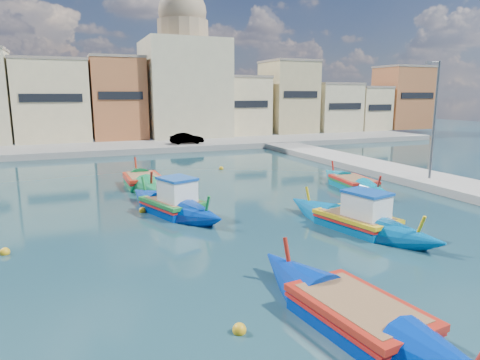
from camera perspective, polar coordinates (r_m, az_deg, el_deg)
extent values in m
plane|color=#122D37|center=(16.71, -5.06, -9.53)|extent=(160.00, 160.00, 0.00)
cube|color=gray|center=(47.51, -16.52, 4.09)|extent=(80.00, 8.00, 0.60)
cube|color=beige|center=(54.69, -23.71, 9.55)|extent=(7.88, 7.44, 8.99)
cube|color=gray|center=(54.82, -24.11, 14.39)|extent=(8.04, 7.59, 0.30)
cube|color=black|center=(50.92, -23.84, 9.98)|extent=(6.30, 0.10, 0.90)
cube|color=#B66639|center=(54.36, -15.96, 10.29)|extent=(6.17, 6.13, 9.43)
cube|color=gray|center=(54.52, -16.24, 15.40)|extent=(6.29, 6.26, 0.30)
cube|color=black|center=(51.26, -15.59, 10.80)|extent=(4.93, 0.10, 0.90)
cube|color=tan|center=(56.50, -8.27, 8.92)|extent=(7.31, 7.69, 6.05)
cube|color=gray|center=(56.46, -8.37, 12.14)|extent=(7.46, 7.85, 0.30)
cube|color=black|center=(52.71, -7.25, 9.10)|extent=(5.85, 0.10, 0.90)
cube|color=beige|center=(58.71, -0.57, 9.79)|extent=(7.54, 7.30, 7.41)
cube|color=gray|center=(58.73, -0.57, 13.55)|extent=(7.69, 7.45, 0.30)
cube|color=black|center=(55.28, 0.86, 10.07)|extent=(6.03, 0.10, 0.90)
cube|color=tan|center=(61.88, 6.44, 10.83)|extent=(6.36, 6.97, 9.63)
cube|color=gray|center=(62.04, 6.54, 15.42)|extent=(6.48, 7.11, 0.30)
cube|color=black|center=(58.79, 8.12, 11.23)|extent=(5.09, 0.10, 0.90)
cube|color=beige|center=(65.54, 12.11, 9.37)|extent=(6.63, 6.70, 6.65)
cube|color=gray|center=(65.53, 12.23, 12.41)|extent=(6.76, 6.83, 0.30)
cube|color=black|center=(62.74, 13.87, 9.52)|extent=(5.30, 0.10, 0.90)
cube|color=beige|center=(69.47, 16.15, 9.10)|extent=(5.08, 7.51, 6.20)
cube|color=gray|center=(69.44, 16.30, 11.78)|extent=(5.18, 7.66, 0.30)
cube|color=black|center=(66.51, 18.20, 9.16)|extent=(4.06, 0.10, 0.90)
cube|color=#B66639|center=(73.32, 20.89, 10.12)|extent=(7.79, 6.00, 9.33)
cube|color=gray|center=(73.44, 21.17, 13.88)|extent=(7.95, 6.12, 0.30)
cube|color=black|center=(71.11, 22.61, 10.36)|extent=(6.23, 0.10, 0.90)
cube|color=beige|center=(56.84, -7.45, 11.95)|extent=(10.00, 10.00, 12.00)
cylinder|color=#9E8466|center=(57.37, -7.65, 19.16)|extent=(6.40, 6.40, 2.40)
sphere|color=#9E8466|center=(57.71, -7.71, 21.31)|extent=(6.00, 6.00, 6.00)
cylinder|color=#595B60|center=(30.44, 24.45, 6.70)|extent=(0.16, 0.16, 8.00)
cylinder|color=#595B60|center=(30.15, 24.53, 14.10)|extent=(1.00, 0.10, 0.10)
cube|color=#595B60|center=(29.79, 23.84, 14.10)|extent=(0.35, 0.15, 0.18)
imported|color=#4C1919|center=(47.29, -7.11, 5.53)|extent=(3.62, 1.35, 1.18)
cube|color=#005B9C|center=(20.00, 15.22, -5.78)|extent=(2.61, 3.74, 0.95)
cone|color=#005B9C|center=(21.81, 9.55, -3.97)|extent=(2.55, 3.47, 2.44)
cone|color=#005B9C|center=(18.41, 21.99, -7.56)|extent=(2.55, 3.47, 2.44)
cube|color=gold|center=(19.89, 15.28, -4.67)|extent=(2.73, 3.94, 0.17)
cube|color=red|center=(19.93, 15.25, -5.15)|extent=(2.72, 3.83, 0.10)
cube|color=olive|center=(19.87, 15.29, -4.46)|extent=(2.27, 3.38, 0.06)
cylinder|color=gold|center=(21.85, 9.10, -2.25)|extent=(0.23, 0.47, 1.04)
cylinder|color=gold|center=(18.09, 22.87, -5.91)|extent=(0.23, 0.47, 1.04)
cube|color=white|center=(19.43, 16.49, -3.28)|extent=(1.69, 1.99, 1.05)
cube|color=#0F47A5|center=(19.30, 16.58, -1.61)|extent=(1.79, 2.12, 0.11)
cube|color=#00309F|center=(22.12, -8.93, -3.83)|extent=(2.93, 3.65, 0.99)
cone|color=#00309F|center=(24.30, -12.29, -2.46)|extent=(2.86, 3.44, 2.48)
cone|color=#00309F|center=(20.03, -4.85, -5.21)|extent=(2.86, 3.44, 2.48)
cube|color=#197D2F|center=(22.02, -8.97, -2.79)|extent=(3.06, 3.84, 0.18)
cube|color=red|center=(22.06, -8.95, -3.24)|extent=(3.04, 3.74, 0.10)
cube|color=olive|center=(22.00, -8.97, -2.59)|extent=(2.55, 3.28, 0.06)
cylinder|color=#197D2F|center=(24.38, -12.66, -0.87)|extent=(0.29, 0.49, 1.08)
cylinder|color=#197D2F|center=(19.65, -4.43, -3.57)|extent=(0.29, 0.49, 1.08)
cube|color=white|center=(21.50, -8.35, -1.40)|extent=(1.85, 1.99, 1.09)
cube|color=#0F47A5|center=(21.37, -8.40, 0.19)|extent=(1.96, 2.12, 0.12)
cube|color=#007396|center=(28.52, 14.84, -0.66)|extent=(2.22, 3.29, 0.94)
cone|color=#007396|center=(30.69, 12.47, 0.38)|extent=(2.19, 3.06, 2.36)
cone|color=#007396|center=(26.39, 17.61, -1.68)|extent=(2.19, 3.06, 2.36)
cube|color=red|center=(28.44, 14.88, 0.11)|extent=(2.31, 3.46, 0.17)
cube|color=#197F33|center=(28.47, 14.86, -0.22)|extent=(2.32, 3.35, 0.09)
cube|color=olive|center=(28.43, 14.89, 0.26)|extent=(1.91, 2.98, 0.06)
cylinder|color=red|center=(30.81, 12.30, 1.58)|extent=(0.18, 0.46, 1.02)
cylinder|color=red|center=(26.05, 17.99, -0.49)|extent=(0.18, 0.46, 1.02)
cube|color=#0B753D|center=(28.77, -12.77, -0.41)|extent=(2.13, 3.20, 1.05)
cone|color=#0B753D|center=(31.31, -13.60, 0.60)|extent=(2.13, 3.00, 2.60)
cone|color=#0B753D|center=(26.21, -11.78, -1.39)|extent=(2.13, 3.00, 2.60)
cube|color=#B32513|center=(28.68, -12.81, 0.45)|extent=(2.21, 3.38, 0.19)
cube|color=red|center=(28.72, -12.79, 0.08)|extent=(2.23, 3.26, 0.11)
cube|color=olive|center=(28.67, -12.81, 0.62)|extent=(1.81, 2.91, 0.06)
cylinder|color=#B32513|center=(31.45, -13.73, 1.91)|extent=(0.15, 0.50, 1.15)
cylinder|color=#B32513|center=(25.82, -11.74, -0.03)|extent=(0.15, 0.50, 1.15)
cube|color=#002AA1|center=(12.04, 15.46, -17.61)|extent=(2.45, 3.71, 1.02)
cone|color=#002AA1|center=(13.96, 7.00, -12.80)|extent=(2.42, 3.44, 2.59)
cube|color=#AC2012|center=(11.84, 15.58, -15.79)|extent=(2.56, 3.91, 0.18)
cube|color=red|center=(11.92, 15.53, -16.58)|extent=(2.56, 3.78, 0.10)
cube|color=olive|center=(11.80, 15.60, -15.43)|extent=(2.11, 3.36, 0.06)
cylinder|color=#AC2012|center=(13.92, 6.36, -9.90)|extent=(0.20, 0.50, 1.11)
sphere|color=gold|center=(18.67, -28.85, -8.43)|extent=(0.36, 0.36, 0.36)
sphere|color=gold|center=(22.57, -12.89, -3.99)|extent=(0.36, 0.36, 0.36)
sphere|color=gold|center=(34.43, -2.51, 1.56)|extent=(0.36, 0.36, 0.36)
sphere|color=gold|center=(28.06, 26.33, -1.90)|extent=(0.36, 0.36, 0.36)
sphere|color=gold|center=(11.50, -0.09, -19.34)|extent=(0.36, 0.36, 0.36)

